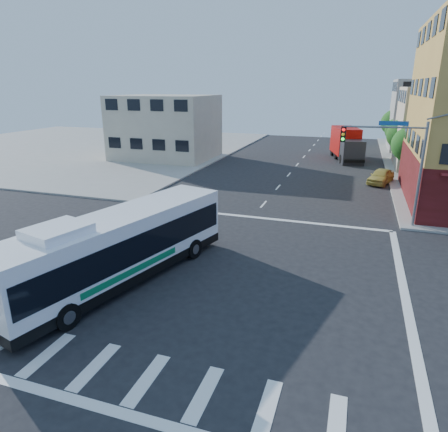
% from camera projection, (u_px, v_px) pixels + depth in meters
% --- Properties ---
extents(ground, '(120.00, 120.00, 0.00)m').
position_uv_depth(ground, '(206.00, 272.00, 20.52)').
color(ground, black).
rests_on(ground, ground).
extents(sidewalk_nw, '(50.00, 50.00, 0.15)m').
position_uv_depth(sidewalk_nw, '(78.00, 146.00, 62.61)').
color(sidewalk_nw, gray).
rests_on(sidewalk_nw, ground).
extents(building_east_far, '(12.06, 10.06, 10.00)m').
position_uv_depth(building_east_far, '(436.00, 116.00, 57.09)').
color(building_east_far, '#989994').
rests_on(building_east_far, ground).
extents(building_west, '(12.06, 10.06, 8.00)m').
position_uv_depth(building_west, '(166.00, 127.00, 51.44)').
color(building_west, beige).
rests_on(building_west, ground).
extents(signal_mast_ne, '(7.91, 1.13, 8.07)m').
position_uv_depth(signal_mast_ne, '(395.00, 153.00, 25.81)').
color(signal_mast_ne, slate).
rests_on(signal_mast_ne, ground).
extents(street_tree_a, '(3.60, 3.60, 5.53)m').
position_uv_depth(street_tree_a, '(411.00, 142.00, 40.98)').
color(street_tree_a, '#372414').
rests_on(street_tree_a, ground).
extents(street_tree_b, '(3.80, 3.80, 5.79)m').
position_uv_depth(street_tree_b, '(404.00, 132.00, 48.14)').
color(street_tree_b, '#372414').
rests_on(street_tree_b, ground).
extents(street_tree_c, '(3.40, 3.40, 5.29)m').
position_uv_depth(street_tree_c, '(399.00, 129.00, 55.45)').
color(street_tree_c, '#372414').
rests_on(street_tree_c, ground).
extents(street_tree_d, '(4.00, 4.00, 6.03)m').
position_uv_depth(street_tree_d, '(395.00, 121.00, 62.52)').
color(street_tree_d, '#372414').
rests_on(street_tree_d, ground).
extents(transit_bus, '(5.86, 13.00, 3.77)m').
position_uv_depth(transit_bus, '(120.00, 246.00, 19.03)').
color(transit_bus, black).
rests_on(transit_bus, ground).
extents(box_truck, '(4.69, 9.23, 3.99)m').
position_uv_depth(box_truck, '(347.00, 145.00, 51.17)').
color(box_truck, '#232328').
rests_on(box_truck, ground).
extents(parked_car, '(2.97, 4.57, 1.45)m').
position_uv_depth(parked_car, '(381.00, 176.00, 38.86)').
color(parked_car, '#CBBC50').
rests_on(parked_car, ground).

